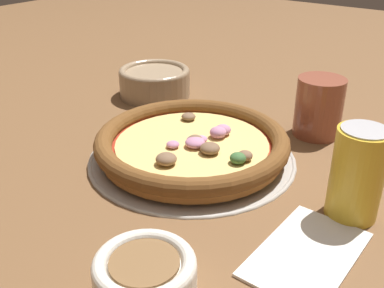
# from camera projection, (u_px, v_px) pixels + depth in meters

# --- Properties ---
(ground_plane) EXTENTS (3.00, 3.00, 0.00)m
(ground_plane) POSITION_uv_depth(u_px,v_px,m) (192.00, 158.00, 0.73)
(ground_plane) COLOR brown
(pizza_tray) EXTENTS (0.33, 0.33, 0.01)m
(pizza_tray) POSITION_uv_depth(u_px,v_px,m) (192.00, 156.00, 0.73)
(pizza_tray) COLOR #B7B2A8
(pizza_tray) RESTS_ON ground_plane
(pizza) EXTENTS (0.31, 0.31, 0.04)m
(pizza) POSITION_uv_depth(u_px,v_px,m) (192.00, 143.00, 0.72)
(pizza) COLOR #A86B33
(pizza) RESTS_ON pizza_tray
(bowl_near) EXTENTS (0.15, 0.15, 0.06)m
(bowl_near) POSITION_uv_depth(u_px,v_px,m) (155.00, 81.00, 0.97)
(bowl_near) COLOR #9E8466
(bowl_near) RESTS_ON ground_plane
(bowl_far) EXTENTS (0.10, 0.10, 0.06)m
(bowl_far) POSITION_uv_depth(u_px,v_px,m) (145.00, 279.00, 0.44)
(bowl_far) COLOR silver
(bowl_far) RESTS_ON ground_plane
(drinking_cup) EXTENTS (0.08, 0.08, 0.10)m
(drinking_cup) POSITION_uv_depth(u_px,v_px,m) (319.00, 107.00, 0.78)
(drinking_cup) COLOR brown
(drinking_cup) RESTS_ON ground_plane
(napkin) EXTENTS (0.17, 0.10, 0.01)m
(napkin) POSITION_uv_depth(u_px,v_px,m) (307.00, 253.00, 0.52)
(napkin) COLOR white
(napkin) RESTS_ON ground_plane
(fork) EXTENTS (0.19, 0.06, 0.00)m
(fork) POSITION_uv_depth(u_px,v_px,m) (287.00, 281.00, 0.48)
(fork) COLOR #B7B7BC
(fork) RESTS_ON ground_plane
(beverage_can) EXTENTS (0.07, 0.07, 0.12)m
(beverage_can) POSITION_uv_depth(u_px,v_px,m) (358.00, 173.00, 0.56)
(beverage_can) COLOR gold
(beverage_can) RESTS_ON ground_plane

